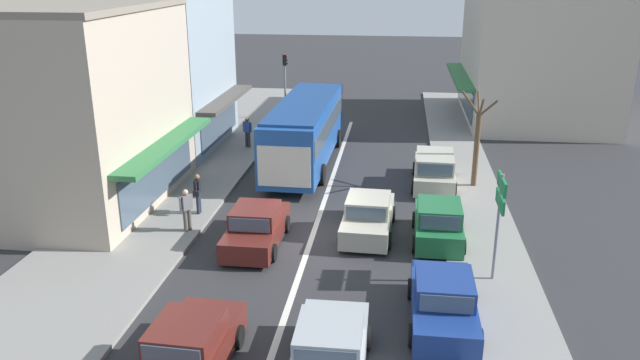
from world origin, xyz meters
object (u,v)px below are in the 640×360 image
(parked_sedan_kerb_front, at_px, (443,302))
(pedestrian_browsing_midblock, at_px, (247,130))
(pedestrian_with_handbag_near, at_px, (198,191))
(directional_road_sign, at_px, (500,202))
(sedan_queue_gap_filler, at_px, (188,350))
(parked_hatchback_kerb_second, at_px, (438,223))
(street_tree_right, at_px, (477,143))
(parked_wagon_kerb_third, at_px, (434,170))
(city_bus, at_px, (305,128))
(traffic_light_downstreet, at_px, (285,76))
(pedestrian_far_walker, at_px, (186,207))
(sedan_adjacent_lane_lead, at_px, (256,227))
(sedan_behind_bus_mid, at_px, (368,216))
(sedan_queue_far_back, at_px, (329,353))

(parked_sedan_kerb_front, relative_size, pedestrian_browsing_midblock, 2.58)
(pedestrian_with_handbag_near, bearing_deg, directional_road_sign, -20.62)
(sedan_queue_gap_filler, bearing_deg, parked_hatchback_kerb_second, 53.49)
(street_tree_right, bearing_deg, parked_wagon_kerb_third, 178.65)
(sedan_queue_gap_filler, xyz_separation_m, parked_hatchback_kerb_second, (6.41, 8.66, 0.05))
(city_bus, distance_m, traffic_light_downstreet, 9.74)
(traffic_light_downstreet, height_order, pedestrian_far_walker, traffic_light_downstreet)
(sedan_adjacent_lane_lead, height_order, pedestrian_browsing_midblock, pedestrian_browsing_midblock)
(parked_sedan_kerb_front, relative_size, directional_road_sign, 1.17)
(sedan_behind_bus_mid, xyz_separation_m, sedan_queue_far_back, (-0.45, -8.76, 0.00))
(sedan_adjacent_lane_lead, relative_size, pedestrian_browsing_midblock, 2.58)
(pedestrian_far_walker, bearing_deg, street_tree_right, 30.76)
(sedan_adjacent_lane_lead, bearing_deg, pedestrian_browsing_midblock, 105.00)
(city_bus, relative_size, directional_road_sign, 3.03)
(traffic_light_downstreet, height_order, pedestrian_with_handbag_near, traffic_light_downstreet)
(sedan_adjacent_lane_lead, relative_size, street_tree_right, 0.95)
(pedestrian_browsing_midblock, bearing_deg, city_bus, -31.84)
(parked_sedan_kerb_front, distance_m, traffic_light_downstreet, 25.16)
(city_bus, relative_size, pedestrian_with_handbag_near, 6.69)
(pedestrian_far_walker, bearing_deg, directional_road_sign, -12.43)
(city_bus, xyz_separation_m, traffic_light_downstreet, (-2.71, 9.31, 0.97))
(street_tree_right, bearing_deg, pedestrian_far_walker, -149.24)
(traffic_light_downstreet, xyz_separation_m, pedestrian_far_walker, (-0.35, -18.49, -1.79))
(sedan_adjacent_lane_lead, bearing_deg, sedan_queue_gap_filler, -89.65)
(street_tree_right, bearing_deg, city_bus, 162.25)
(parked_hatchback_kerb_second, bearing_deg, sedan_behind_bus_mid, 170.28)
(pedestrian_browsing_midblock, height_order, pedestrian_far_walker, same)
(pedestrian_far_walker, bearing_deg, city_bus, 71.60)
(parked_hatchback_kerb_second, xyz_separation_m, traffic_light_downstreet, (-8.86, 17.96, 2.15))
(parked_sedan_kerb_front, bearing_deg, sedan_queue_gap_filler, -153.47)
(city_bus, distance_m, pedestrian_browsing_midblock, 4.20)
(parked_wagon_kerb_third, height_order, directional_road_sign, directional_road_sign)
(city_bus, height_order, parked_hatchback_kerb_second, city_bus)
(sedan_adjacent_lane_lead, distance_m, traffic_light_downstreet, 19.34)
(sedan_behind_bus_mid, relative_size, parked_wagon_kerb_third, 0.93)
(sedan_behind_bus_mid, xyz_separation_m, traffic_light_downstreet, (-6.30, 17.53, 2.19))
(directional_road_sign, bearing_deg, city_bus, 123.80)
(sedan_behind_bus_mid, distance_m, parked_sedan_kerb_front, 6.44)
(street_tree_right, bearing_deg, sedan_queue_far_back, -108.76)
(sedan_queue_far_back, bearing_deg, directional_road_sign, 49.75)
(sedan_queue_far_back, relative_size, parked_hatchback_kerb_second, 1.14)
(sedan_behind_bus_mid, xyz_separation_m, directional_road_sign, (4.14, -3.34, 2.04))
(sedan_queue_gap_filler, relative_size, traffic_light_downstreet, 1.01)
(directional_road_sign, distance_m, pedestrian_browsing_midblock, 17.82)
(directional_road_sign, bearing_deg, parked_hatchback_kerb_second, 118.62)
(sedan_behind_bus_mid, height_order, directional_road_sign, directional_road_sign)
(sedan_queue_far_back, xyz_separation_m, parked_hatchback_kerb_second, (3.00, 8.32, 0.05))
(sedan_queue_gap_filler, bearing_deg, sedan_adjacent_lane_lead, 90.35)
(parked_wagon_kerb_third, relative_size, pedestrian_with_handbag_near, 2.80)
(sedan_queue_far_back, xyz_separation_m, parked_wagon_kerb_third, (3.12, 14.44, 0.08))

